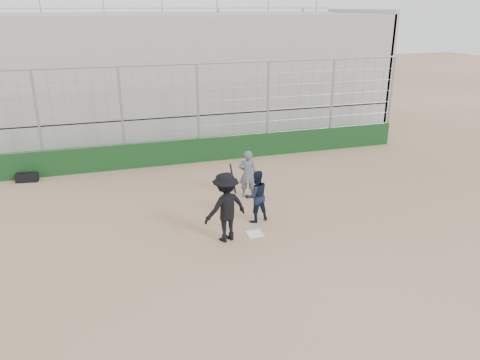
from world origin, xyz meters
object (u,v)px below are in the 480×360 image
object	(u,v)px
catcher_crouched	(256,205)
umpire	(248,176)
batter_at_plate	(226,207)
equipment_bag	(27,177)

from	to	relation	value
catcher_crouched	umpire	bearing A→B (deg)	79.28
catcher_crouched	batter_at_plate	bearing A→B (deg)	-143.96
umpire	equipment_bag	world-z (taller)	umpire
catcher_crouched	equipment_bag	distance (m)	9.04
batter_at_plate	umpire	distance (m)	3.18
catcher_crouched	umpire	size ratio (longest dim) A/B	0.74
batter_at_plate	equipment_bag	bearing A→B (deg)	130.97
umpire	equipment_bag	size ratio (longest dim) A/B	1.83
umpire	equipment_bag	distance (m)	8.29
catcher_crouched	umpire	distance (m)	1.95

